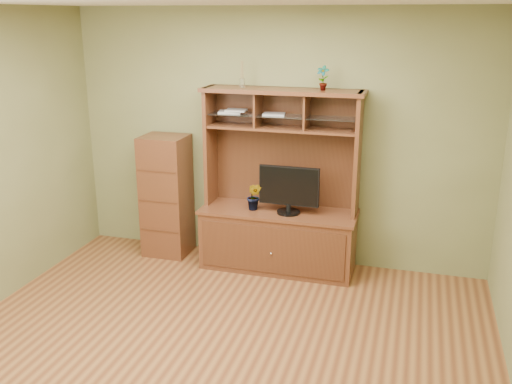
% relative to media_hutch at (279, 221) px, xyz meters
% --- Properties ---
extents(room, '(4.54, 4.04, 2.74)m').
position_rel_media_hutch_xyz_m(room, '(-0.10, -1.73, 0.83)').
color(room, brown).
rests_on(room, ground).
extents(media_hutch, '(1.66, 0.61, 1.90)m').
position_rel_media_hutch_xyz_m(media_hutch, '(0.00, 0.00, 0.00)').
color(media_hutch, '#4E2716').
rests_on(media_hutch, room).
extents(monitor, '(0.62, 0.24, 0.49)m').
position_rel_media_hutch_xyz_m(monitor, '(0.12, -0.08, 0.39)').
color(monitor, black).
rests_on(monitor, media_hutch).
extents(orchid_plant, '(0.19, 0.17, 0.29)m').
position_rel_media_hutch_xyz_m(orchid_plant, '(-0.25, -0.08, 0.27)').
color(orchid_plant, '#255A1F').
rests_on(orchid_plant, media_hutch).
extents(top_plant, '(0.14, 0.11, 0.24)m').
position_rel_media_hutch_xyz_m(top_plant, '(0.40, 0.08, 1.50)').
color(top_plant, '#325C20').
rests_on(top_plant, media_hutch).
extents(reed_diffuser, '(0.05, 0.05, 0.26)m').
position_rel_media_hutch_xyz_m(reed_diffuser, '(-0.42, 0.08, 1.48)').
color(reed_diffuser, silver).
rests_on(reed_diffuser, media_hutch).
extents(magazines, '(0.72, 0.21, 0.04)m').
position_rel_media_hutch_xyz_m(magazines, '(-0.38, 0.08, 1.13)').
color(magazines, '#A4A5A9').
rests_on(magazines, media_hutch).
extents(side_cabinet, '(0.48, 0.44, 1.35)m').
position_rel_media_hutch_xyz_m(side_cabinet, '(-1.30, 0.03, 0.16)').
color(side_cabinet, '#4E2716').
rests_on(side_cabinet, room).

